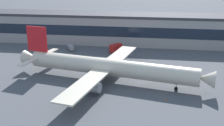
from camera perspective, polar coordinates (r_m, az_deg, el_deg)
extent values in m
plane|color=#4C4F54|center=(91.75, 5.35, -4.13)|extent=(600.00, 600.00, 0.00)
cube|color=#9E9993|center=(140.30, 6.75, 6.52)|extent=(169.09, 17.18, 13.32)
cube|color=#38383D|center=(139.03, 6.87, 9.45)|extent=(172.47, 17.53, 1.20)
cube|color=#192333|center=(131.71, 6.62, 6.06)|extent=(165.70, 0.16, 4.80)
cylinder|color=beige|center=(91.52, -0.37, -0.86)|extent=(56.02, 16.60, 5.49)
cone|color=beige|center=(86.35, 18.43, -3.03)|extent=(5.89, 6.10, 5.22)
cone|color=beige|center=(105.32, -15.82, 1.00)|extent=(6.91, 6.05, 4.94)
cube|color=red|center=(101.85, -14.83, 4.68)|extent=(7.63, 2.03, 8.79)
cube|color=beige|center=(107.97, -12.54, 2.14)|extent=(4.33, 10.16, 0.30)
cube|color=beige|center=(98.49, -16.26, 0.28)|extent=(4.33, 10.16, 0.30)
cube|color=beige|center=(106.11, 1.52, 1.52)|extent=(10.93, 25.92, 0.50)
cube|color=beige|center=(79.26, -5.64, -4.47)|extent=(10.93, 25.92, 0.50)
cylinder|color=#99999E|center=(102.96, 1.36, -0.12)|extent=(5.04, 3.87, 3.02)
cylinder|color=#99999E|center=(82.76, -3.84, -4.85)|extent=(5.04, 3.87, 3.02)
cylinder|color=black|center=(88.39, 12.73, -5.03)|extent=(1.18, 0.71, 1.10)
cylinder|color=slate|center=(87.88, 12.79, -4.23)|extent=(0.24, 0.24, 2.11)
cylinder|color=black|center=(96.11, -1.42, -2.65)|extent=(1.18, 0.71, 1.10)
cylinder|color=slate|center=(95.64, -1.43, -1.90)|extent=(0.24, 0.24, 2.11)
cylinder|color=black|center=(91.85, -2.55, -3.67)|extent=(1.18, 0.71, 1.10)
cylinder|color=slate|center=(91.36, -2.56, -2.90)|extent=(0.24, 0.24, 2.11)
cube|color=red|center=(125.72, 0.77, 3.07)|extent=(5.36, 6.31, 3.20)
cube|color=black|center=(126.74, 1.27, 3.49)|extent=(3.01, 2.98, 0.80)
cylinder|color=black|center=(128.34, 1.04, 2.65)|extent=(0.64, 0.75, 0.70)
cylinder|color=black|center=(126.97, 1.77, 2.47)|extent=(0.64, 0.75, 0.70)
cylinder|color=black|center=(125.36, -0.24, 2.27)|extent=(0.64, 0.75, 0.70)
cylinder|color=black|center=(123.95, 0.49, 2.09)|extent=(0.64, 0.75, 0.70)
cube|color=gray|center=(131.16, -8.36, 3.16)|extent=(4.85, 6.57, 1.60)
cube|color=black|center=(129.41, -8.19, 3.11)|extent=(2.70, 2.85, 0.40)
cylinder|color=black|center=(129.43, -7.74, 2.62)|extent=(0.60, 0.76, 0.70)
cylinder|color=black|center=(129.07, -8.52, 2.54)|extent=(0.60, 0.76, 0.70)
cylinder|color=black|center=(133.66, -8.17, 3.10)|extent=(0.60, 0.76, 0.70)
cylinder|color=black|center=(133.31, -8.93, 3.02)|extent=(0.60, 0.76, 0.70)
cone|color=#F2590C|center=(81.38, 10.77, -7.18)|extent=(0.47, 0.47, 0.59)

